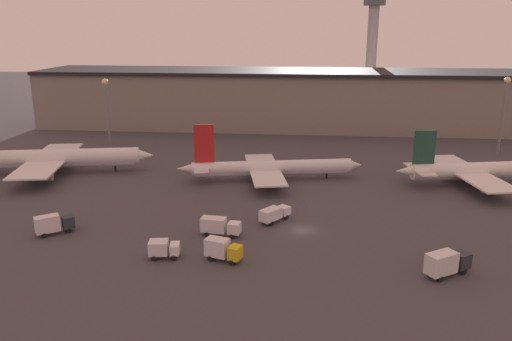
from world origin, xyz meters
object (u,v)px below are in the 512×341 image
(airplane_1, at_px, (270,168))
(airplane_2, at_px, (472,171))
(service_vehicle_4, at_px, (222,249))
(service_vehicle_1, at_px, (163,248))
(service_vehicle_3, at_px, (447,263))
(service_vehicle_0, at_px, (53,224))
(control_tower, at_px, (372,41))
(service_vehicle_2, at_px, (274,214))
(airplane_0, at_px, (55,159))
(service_vehicle_5, at_px, (219,226))

(airplane_1, relative_size, airplane_2, 1.20)
(service_vehicle_4, bearing_deg, airplane_2, 58.83)
(airplane_1, distance_m, service_vehicle_1, 44.70)
(service_vehicle_3, relative_size, service_vehicle_4, 1.21)
(service_vehicle_1, height_order, service_vehicle_4, service_vehicle_4)
(service_vehicle_1, bearing_deg, service_vehicle_0, 152.90)
(service_vehicle_3, height_order, service_vehicle_4, service_vehicle_3)
(service_vehicle_4, bearing_deg, control_tower, 93.15)
(airplane_1, height_order, service_vehicle_0, airplane_1)
(airplane_2, xyz_separation_m, service_vehicle_2, (-43.27, -27.09, -1.61))
(control_tower, bearing_deg, service_vehicle_1, -107.91)
(airplane_1, relative_size, service_vehicle_2, 6.47)
(airplane_0, relative_size, airplane_1, 1.09)
(airplane_1, bearing_deg, service_vehicle_5, -112.07)
(service_vehicle_2, height_order, control_tower, control_tower)
(service_vehicle_0, height_order, service_vehicle_1, service_vehicle_0)
(service_vehicle_5, bearing_deg, service_vehicle_3, -11.53)
(service_vehicle_0, relative_size, service_vehicle_3, 0.85)
(airplane_2, relative_size, service_vehicle_3, 4.95)
(service_vehicle_1, bearing_deg, airplane_0, 123.53)
(airplane_1, bearing_deg, service_vehicle_1, -118.96)
(service_vehicle_2, bearing_deg, service_vehicle_3, -88.26)
(airplane_2, relative_size, service_vehicle_2, 5.40)
(control_tower, bearing_deg, airplane_1, -108.03)
(airplane_2, height_order, service_vehicle_5, airplane_2)
(service_vehicle_2, bearing_deg, control_tower, 23.22)
(airplane_0, bearing_deg, control_tower, 39.47)
(service_vehicle_0, distance_m, service_vehicle_2, 38.81)
(service_vehicle_0, distance_m, service_vehicle_4, 31.50)
(airplane_1, height_order, service_vehicle_3, airplane_1)
(service_vehicle_0, relative_size, service_vehicle_1, 1.26)
(service_vehicle_0, height_order, control_tower, control_tower)
(service_vehicle_4, height_order, service_vehicle_5, service_vehicle_4)
(airplane_1, xyz_separation_m, service_vehicle_1, (-13.51, -42.59, -1.34))
(airplane_0, distance_m, control_tower, 141.57)
(airplane_0, height_order, control_tower, control_tower)
(airplane_2, bearing_deg, service_vehicle_3, -122.25)
(airplane_1, xyz_separation_m, service_vehicle_5, (-6.29, -33.25, -1.14))
(airplane_2, height_order, service_vehicle_1, airplane_2)
(service_vehicle_3, distance_m, service_vehicle_4, 32.96)
(service_vehicle_4, bearing_deg, service_vehicle_0, -175.24)
(service_vehicle_1, bearing_deg, airplane_2, 27.55)
(service_vehicle_4, relative_size, control_tower, 0.12)
(airplane_1, height_order, service_vehicle_2, airplane_1)
(service_vehicle_0, height_order, service_vehicle_4, service_vehicle_0)
(service_vehicle_2, distance_m, service_vehicle_5, 11.54)
(service_vehicle_5, bearing_deg, airplane_2, 39.26)
(airplane_0, xyz_separation_m, airplane_2, (98.65, 0.55, -0.46))
(service_vehicle_0, distance_m, service_vehicle_5, 28.72)
(airplane_1, distance_m, service_vehicle_2, 26.20)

